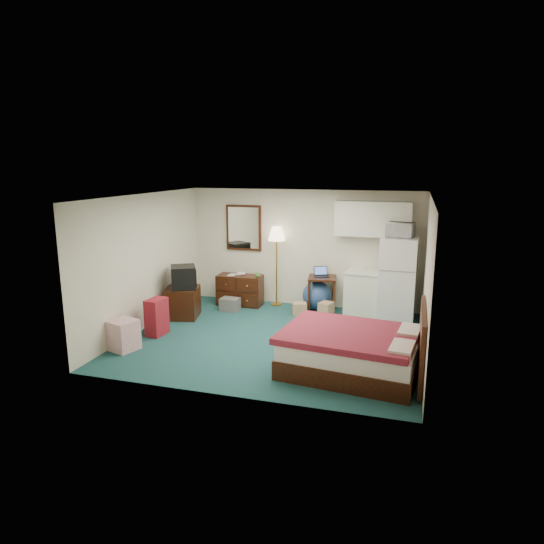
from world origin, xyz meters
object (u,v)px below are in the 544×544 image
(floor_lamp, at_px, (277,266))
(suitcase, at_px, (157,317))
(fridge, at_px, (398,280))
(desk, at_px, (322,294))
(bed, at_px, (351,352))
(dresser, at_px, (240,290))
(tv_stand, at_px, (183,302))
(kitchen_counter, at_px, (366,294))

(floor_lamp, relative_size, suitcase, 2.57)
(floor_lamp, height_order, fridge, floor_lamp)
(desk, bearing_deg, bed, -80.09)
(floor_lamp, relative_size, bed, 0.89)
(desk, height_order, bed, desk)
(suitcase, bearing_deg, fridge, 32.20)
(dresser, distance_m, tv_stand, 1.40)
(kitchen_counter, distance_m, bed, 2.92)
(desk, xyz_separation_m, suitcase, (-2.57, -2.33, -0.03))
(floor_lamp, relative_size, desk, 2.38)
(kitchen_counter, distance_m, tv_stand, 3.72)
(dresser, bearing_deg, suitcase, -110.40)
(dresser, height_order, desk, desk)
(dresser, bearing_deg, floor_lamp, 15.22)
(dresser, distance_m, kitchen_counter, 2.71)
(tv_stand, relative_size, suitcase, 0.99)
(desk, distance_m, suitcase, 3.47)
(kitchen_counter, xyz_separation_m, fridge, (0.62, -0.26, 0.39))
(dresser, bearing_deg, desk, 2.22)
(fridge, bearing_deg, tv_stand, -164.47)
(fridge, bearing_deg, dresser, 179.33)
(fridge, distance_m, tv_stand, 4.27)
(bed, distance_m, tv_stand, 3.98)
(dresser, distance_m, floor_lamp, 0.96)
(desk, height_order, kitchen_counter, kitchen_counter)
(desk, relative_size, kitchen_counter, 0.83)
(fridge, height_order, tv_stand, fridge)
(floor_lamp, bearing_deg, bed, -56.42)
(dresser, xyz_separation_m, bed, (2.79, -2.83, -0.02))
(desk, bearing_deg, floor_lamp, 164.38)
(kitchen_counter, height_order, tv_stand, kitchen_counter)
(dresser, relative_size, floor_lamp, 0.56)
(fridge, xyz_separation_m, tv_stand, (-4.13, -0.96, -0.52))
(fridge, distance_m, bed, 2.75)
(suitcase, bearing_deg, dresser, 76.41)
(dresser, height_order, suitcase, suitcase)
(desk, distance_m, fridge, 1.63)
(floor_lamp, relative_size, fridge, 1.04)
(fridge, xyz_separation_m, suitcase, (-4.10, -2.04, -0.49))
(dresser, height_order, fridge, fridge)
(suitcase, bearing_deg, floor_lamp, 63.45)
(dresser, distance_m, desk, 1.79)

